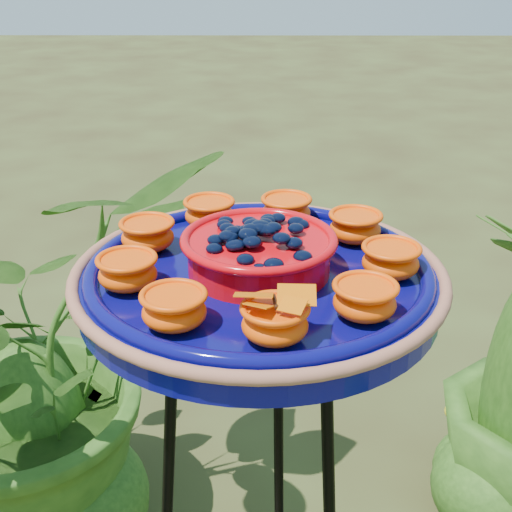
{
  "coord_description": "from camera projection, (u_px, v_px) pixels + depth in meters",
  "views": [
    {
      "loc": [
        -0.03,
        -0.81,
        1.48
      ],
      "look_at": [
        -0.03,
        0.09,
        1.06
      ],
      "focal_mm": 50.0,
      "sensor_mm": 36.0,
      "label": 1
    }
  ],
  "objects": [
    {
      "name": "tripod_stand",
      "position": [
        258.0,
        508.0,
        1.18
      ],
      "size": [
        0.44,
        0.44,
        0.99
      ],
      "rotation": [
        0.0,
        0.0,
        -0.24
      ],
      "color": "black",
      "rests_on": "ground"
    },
    {
      "name": "feeder_dish",
      "position": [
        259.0,
        273.0,
        1.0
      ],
      "size": [
        0.61,
        0.61,
        0.12
      ],
      "rotation": [
        0.0,
        0.0,
        -0.24
      ],
      "color": "#070756",
      "rests_on": "tripod_stand"
    },
    {
      "name": "shrub_back_left",
      "position": [
        21.0,
        360.0,
        1.74
      ],
      "size": [
        1.21,
        1.23,
        1.03
      ],
      "primitive_type": "imported",
      "rotation": [
        0.0,
        0.0,
        0.9
      ],
      "color": "#224512",
      "rests_on": "ground"
    }
  ]
}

